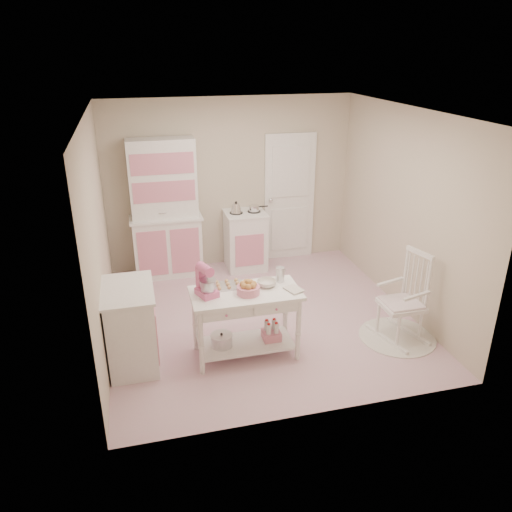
# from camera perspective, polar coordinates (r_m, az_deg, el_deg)

# --- Properties ---
(room_shell) EXTENTS (3.84, 3.84, 2.62)m
(room_shell) POSITION_cam_1_polar(r_m,az_deg,el_deg) (5.90, 0.72, 6.94)
(room_shell) COLOR #CE819C
(room_shell) RESTS_ON ground
(door) EXTENTS (0.82, 0.05, 2.04)m
(door) POSITION_cam_1_polar(r_m,az_deg,el_deg) (8.06, 3.84, 6.68)
(door) COLOR white
(door) RESTS_ON ground
(hutch) EXTENTS (1.06, 0.50, 2.08)m
(hutch) POSITION_cam_1_polar(r_m,az_deg,el_deg) (7.49, -10.36, 5.24)
(hutch) COLOR white
(hutch) RESTS_ON ground
(stove) EXTENTS (0.62, 0.57, 0.92)m
(stove) POSITION_cam_1_polar(r_m,az_deg,el_deg) (7.80, -1.22, 1.82)
(stove) COLOR white
(stove) RESTS_ON ground
(base_cabinet) EXTENTS (0.54, 0.84, 0.92)m
(base_cabinet) POSITION_cam_1_polar(r_m,az_deg,el_deg) (5.64, -14.07, -7.81)
(base_cabinet) COLOR white
(base_cabinet) RESTS_ON ground
(lace_rug) EXTENTS (0.92, 0.92, 0.01)m
(lace_rug) POSITION_cam_1_polar(r_m,az_deg,el_deg) (6.38, 15.82, -8.85)
(lace_rug) COLOR white
(lace_rug) RESTS_ON ground
(rocking_chair) EXTENTS (0.65, 0.82, 1.10)m
(rocking_chair) POSITION_cam_1_polar(r_m,az_deg,el_deg) (6.12, 16.36, -4.51)
(rocking_chair) COLOR white
(rocking_chair) RESTS_ON ground
(work_table) EXTENTS (1.20, 0.60, 0.80)m
(work_table) POSITION_cam_1_polar(r_m,az_deg,el_deg) (5.64, -1.18, -7.73)
(work_table) COLOR white
(work_table) RESTS_ON ground
(stand_mixer) EXTENTS (0.29, 0.33, 0.34)m
(stand_mixer) POSITION_cam_1_polar(r_m,az_deg,el_deg) (5.32, -5.69, -2.87)
(stand_mixer) COLOR #D85B91
(stand_mixer) RESTS_ON work_table
(cookie_tray) EXTENTS (0.34, 0.24, 0.02)m
(cookie_tray) POSITION_cam_1_polar(r_m,az_deg,el_deg) (5.57, -3.14, -3.39)
(cookie_tray) COLOR silver
(cookie_tray) RESTS_ON work_table
(bread_basket) EXTENTS (0.25, 0.25, 0.09)m
(bread_basket) POSITION_cam_1_polar(r_m,az_deg,el_deg) (5.39, -0.89, -3.90)
(bread_basket) COLOR pink
(bread_basket) RESTS_ON work_table
(mixing_bowl) EXTENTS (0.22, 0.22, 0.07)m
(mixing_bowl) POSITION_cam_1_polar(r_m,az_deg,el_deg) (5.56, 1.21, -3.13)
(mixing_bowl) COLOR beige
(mixing_bowl) RESTS_ON work_table
(metal_pitcher) EXTENTS (0.10, 0.10, 0.17)m
(metal_pitcher) POSITION_cam_1_polar(r_m,az_deg,el_deg) (5.65, 2.76, -2.12)
(metal_pitcher) COLOR silver
(metal_pitcher) RESTS_ON work_table
(recipe_book) EXTENTS (0.22, 0.25, 0.02)m
(recipe_book) POSITION_cam_1_polar(r_m,az_deg,el_deg) (5.45, 3.70, -4.04)
(recipe_book) COLOR beige
(recipe_book) RESTS_ON work_table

